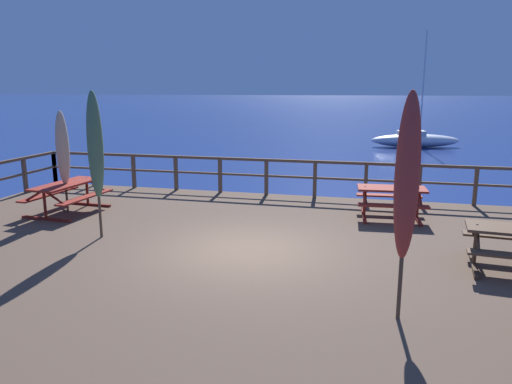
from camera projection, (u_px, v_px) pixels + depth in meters
ground_plane at (247, 289)px, 9.71m from camera, size 600.00×600.00×0.00m
wooden_deck at (247, 269)px, 9.62m from camera, size 16.21×10.30×0.83m
railing_waterside_far at (290, 172)px, 14.13m from camera, size 16.01×0.10×1.09m
picnic_table_back_left at (67, 191)px, 12.28m from camera, size 1.53×2.06×0.78m
picnic_table_front_right at (391, 196)px, 11.74m from camera, size 1.71×1.51×0.78m
patio_umbrella_tall_back_left at (63, 149)px, 12.01m from camera, size 0.32×0.32×2.59m
patio_umbrella_short_front at (407, 178)px, 6.25m from camera, size 0.32×0.32×3.11m
patio_umbrella_short_back at (95, 146)px, 9.91m from camera, size 0.32×0.32×3.09m
sailboat_distant at (415, 140)px, 33.23m from camera, size 6.21×2.80×7.72m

